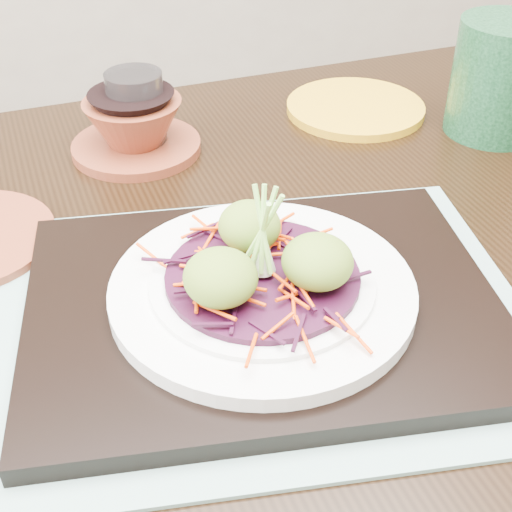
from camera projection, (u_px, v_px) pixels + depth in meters
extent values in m
cube|color=black|center=(255.00, 293.00, 0.65)|extent=(1.38, 0.99, 0.04)
cube|color=black|center=(479.00, 270.00, 1.35)|extent=(0.07, 0.07, 0.77)
cube|color=gray|center=(262.00, 314.00, 0.59)|extent=(0.47, 0.39, 0.00)
cube|color=black|center=(262.00, 304.00, 0.59)|extent=(0.41, 0.33, 0.02)
cylinder|color=white|center=(262.00, 290.00, 0.58)|extent=(0.25, 0.25, 0.01)
cylinder|color=white|center=(262.00, 282.00, 0.57)|extent=(0.18, 0.18, 0.01)
cylinder|color=black|center=(262.00, 276.00, 0.57)|extent=(0.16, 0.16, 0.01)
ellipsoid|color=olive|center=(221.00, 278.00, 0.53)|extent=(0.06, 0.06, 0.04)
ellipsoid|color=olive|center=(318.00, 262.00, 0.55)|extent=(0.06, 0.06, 0.04)
ellipsoid|color=olive|center=(250.00, 226.00, 0.59)|extent=(0.06, 0.06, 0.04)
cylinder|color=white|center=(137.00, 112.00, 0.81)|extent=(0.07, 0.07, 0.09)
cylinder|color=maroon|center=(137.00, 147.00, 0.83)|extent=(0.17, 0.17, 0.01)
cylinder|color=#C68D16|center=(355.00, 108.00, 0.91)|extent=(0.20, 0.20, 0.01)
cylinder|color=#1D512E|center=(501.00, 78.00, 0.83)|extent=(0.14, 0.14, 0.13)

